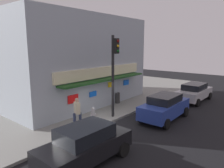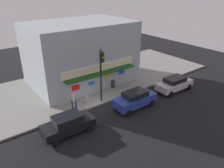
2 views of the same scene
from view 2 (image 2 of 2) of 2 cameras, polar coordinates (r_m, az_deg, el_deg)
The scene contains 10 objects.
ground_plane at distance 21.35m, azimuth -3.63°, elevation -5.84°, with size 55.51×55.51×0.00m, color black.
sidewalk at distance 25.62m, azimuth -10.50°, elevation -0.55°, with size 37.01×11.08×0.15m, color gray.
corner_building at distance 25.82m, azimuth -8.24°, elevation 8.26°, with size 11.66×8.75×6.97m.
traffic_light at distance 20.46m, azimuth -2.83°, elevation 3.84°, with size 0.32×0.58×5.33m.
fire_hydrant at distance 21.46m, azimuth -6.64°, elevation -4.04°, with size 0.49×0.25×0.88m.
trash_can at distance 24.59m, azimuth 0.21°, elevation 0.06°, with size 0.45×0.45×0.85m, color #2D2D2D.
pedestrian at distance 20.34m, azimuth -10.06°, elevation -4.11°, with size 0.52×0.58×1.82m.
parked_car_blue at distance 20.88m, azimuth 6.08°, elevation -3.99°, with size 4.27×1.96×1.66m.
parked_car_silver at distance 25.07m, azimuth 16.15°, elevation 0.11°, with size 4.43×2.10×1.55m.
parked_car_black at distance 17.70m, azimuth -11.55°, elevation -10.33°, with size 4.17×2.05×1.62m.
Camera 2 is at (-9.93, -15.47, 10.87)m, focal length 34.70 mm.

